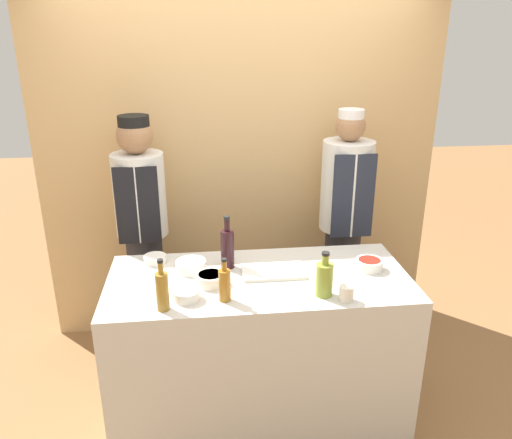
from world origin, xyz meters
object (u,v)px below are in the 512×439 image
object	(u,v)px
bottle_oil	(324,279)
chef_left	(143,231)
bottle_amber	(225,284)
cup_cream	(346,293)
sauce_bowl_green	(211,278)
bottle_wine	(227,248)
chef_right	(344,223)
sauce_bowl_white	(191,265)
sauce_bowl_red	(369,264)
sauce_bowl_orange	(187,294)
bottle_vinegar	(162,290)
cutting_board	(273,271)
sauce_bowl_yellow	(155,259)

from	to	relation	value
bottle_oil	chef_left	xyz separation A→B (m)	(-0.99, 0.99, -0.10)
bottle_amber	cup_cream	size ratio (longest dim) A/B	2.90
sauce_bowl_green	bottle_wine	size ratio (longest dim) A/B	0.51
sauce_bowl_green	bottle_oil	world-z (taller)	bottle_oil
cup_cream	chef_left	distance (m)	1.52
bottle_oil	chef_right	xyz separation A→B (m)	(0.39, 0.99, -0.10)
sauce_bowl_white	chef_left	bearing A→B (deg)	117.07
sauce_bowl_red	sauce_bowl_orange	distance (m)	1.03
bottle_vinegar	cup_cream	world-z (taller)	bottle_vinegar
cutting_board	bottle_wine	size ratio (longest dim) A/B	1.12
bottle_amber	sauce_bowl_red	bearing A→B (deg)	17.03
sauce_bowl_orange	bottle_vinegar	bearing A→B (deg)	-143.13
sauce_bowl_white	bottle_wine	world-z (taller)	bottle_wine
sauce_bowl_red	chef_right	xyz separation A→B (m)	(0.07, 0.73, -0.04)
cutting_board	sauce_bowl_yellow	bearing A→B (deg)	162.16
bottle_amber	cup_cream	bearing A→B (deg)	-6.90
sauce_bowl_green	sauce_bowl_white	size ratio (longest dim) A/B	0.93
sauce_bowl_white	chef_right	world-z (taller)	chef_right
bottle_vinegar	cup_cream	xyz separation A→B (m)	(0.89, -0.02, -0.06)
bottle_amber	bottle_oil	xyz separation A→B (m)	(0.50, -0.01, 0.00)
cutting_board	bottle_amber	world-z (taller)	bottle_amber
sauce_bowl_red	cup_cream	bearing A→B (deg)	-124.86
sauce_bowl_white	cutting_board	distance (m)	0.46
sauce_bowl_green	bottle_vinegar	xyz separation A→B (m)	(-0.23, -0.23, 0.07)
bottle_vinegar	chef_left	distance (m)	1.06
chef_left	sauce_bowl_orange	bearing A→B (deg)	-72.24
cutting_board	chef_right	world-z (taller)	chef_right
sauce_bowl_yellow	bottle_amber	distance (m)	0.61
bottle_vinegar	chef_right	distance (m)	1.58
sauce_bowl_white	cup_cream	distance (m)	0.87
cutting_board	chef_right	bearing A→B (deg)	49.89
sauce_bowl_green	cup_cream	bearing A→B (deg)	-20.46
sauce_bowl_green	bottle_amber	world-z (taller)	bottle_amber
bottle_wine	sauce_bowl_red	bearing A→B (deg)	-8.26
cutting_board	chef_right	distance (m)	0.94
sauce_bowl_orange	chef_left	size ratio (longest dim) A/B	0.08
bottle_amber	chef_right	world-z (taller)	chef_right
sauce_bowl_white	cutting_board	size ratio (longest dim) A/B	0.49
bottle_amber	chef_left	xyz separation A→B (m)	(-0.49, 0.98, -0.09)
bottle_oil	sauce_bowl_red	bearing A→B (deg)	38.46
sauce_bowl_red	sauce_bowl_white	distance (m)	0.99
sauce_bowl_white	bottle_amber	distance (m)	0.39
cutting_board	cup_cream	distance (m)	0.46
sauce_bowl_red	chef_left	xyz separation A→B (m)	(-1.31, 0.73, -0.04)
sauce_bowl_yellow	bottle_wine	world-z (taller)	bottle_wine
sauce_bowl_white	chef_left	world-z (taller)	chef_left
sauce_bowl_orange	bottle_oil	size ratio (longest dim) A/B	0.57
chef_right	cup_cream	bearing A→B (deg)	-105.51
sauce_bowl_yellow	sauce_bowl_green	bearing A→B (deg)	-43.93
sauce_bowl_white	bottle_amber	xyz separation A→B (m)	(0.17, -0.35, 0.06)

